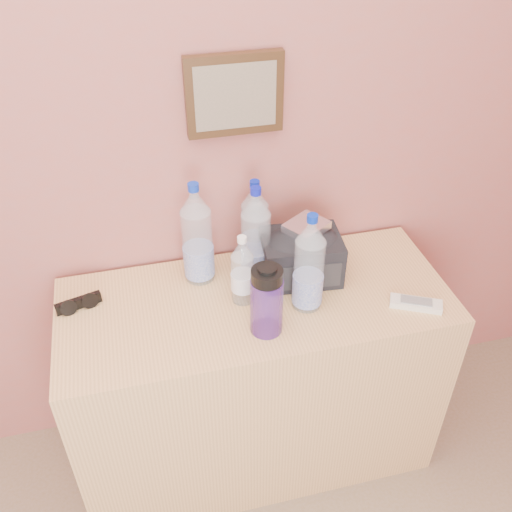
{
  "coord_description": "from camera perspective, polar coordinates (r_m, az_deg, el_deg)",
  "views": [
    {
      "loc": [
        0.11,
        0.36,
        2.06
      ],
      "look_at": [
        0.45,
        1.71,
        0.99
      ],
      "focal_mm": 40.0,
      "sensor_mm": 36.0,
      "label": 1
    }
  ],
  "objects": [
    {
      "name": "picture_frame",
      "position": [
        1.78,
        -2.15,
        15.79
      ],
      "size": [
        0.3,
        0.03,
        0.25
      ],
      "primitive_type": null,
      "color": "#382311",
      "rests_on": "room_shell"
    },
    {
      "name": "dresser",
      "position": [
        2.17,
        -0.01,
        -12.3
      ],
      "size": [
        1.29,
        0.54,
        0.81
      ],
      "primitive_type": "cube",
      "color": "tan",
      "rests_on": "ground"
    },
    {
      "name": "pet_large_a",
      "position": [
        1.88,
        -5.9,
        1.78
      ],
      "size": [
        0.1,
        0.1,
        0.37
      ],
      "rotation": [
        0.0,
        0.0,
        0.09
      ],
      "color": "#ACC8D2",
      "rests_on": "dresser"
    },
    {
      "name": "pet_large_b",
      "position": [
        1.94,
        -0.13,
        2.72
      ],
      "size": [
        0.09,
        0.09,
        0.33
      ],
      "rotation": [
        0.0,
        0.0,
        0.03
      ],
      "color": "silver",
      "rests_on": "dresser"
    },
    {
      "name": "pet_large_c",
      "position": [
        1.87,
        -0.03,
        1.6
      ],
      "size": [
        0.1,
        0.1,
        0.36
      ],
      "rotation": [
        0.0,
        0.0,
        0.05
      ],
      "color": "silver",
      "rests_on": "dresser"
    },
    {
      "name": "pet_large_d",
      "position": [
        1.77,
        5.32,
        -1.12
      ],
      "size": [
        0.09,
        0.09,
        0.35
      ],
      "rotation": [
        0.0,
        0.0,
        -0.35
      ],
      "color": "silver",
      "rests_on": "dresser"
    },
    {
      "name": "pet_small",
      "position": [
        1.81,
        -1.36,
        -1.71
      ],
      "size": [
        0.07,
        0.07,
        0.25
      ],
      "rotation": [
        0.0,
        0.0,
        0.41
      ],
      "color": "#AEC2D1",
      "rests_on": "dresser"
    },
    {
      "name": "nalgene_bottle",
      "position": [
        1.7,
        1.07,
        -4.42
      ],
      "size": [
        0.1,
        0.1,
        0.24
      ],
      "rotation": [
        0.0,
        0.0,
        0.2
      ],
      "color": "#50258E",
      "rests_on": "dresser"
    },
    {
      "name": "sunglasses",
      "position": [
        1.92,
        -17.33,
        -4.51
      ],
      "size": [
        0.16,
        0.09,
        0.04
      ],
      "primitive_type": null,
      "rotation": [
        0.0,
        0.0,
        0.26
      ],
      "color": "black",
      "rests_on": "dresser"
    },
    {
      "name": "ac_remote",
      "position": [
        1.91,
        15.69,
        -4.62
      ],
      "size": [
        0.17,
        0.12,
        0.02
      ],
      "primitive_type": "cube",
      "rotation": [
        0.0,
        0.0,
        -0.46
      ],
      "color": "white",
      "rests_on": "dresser"
    },
    {
      "name": "toiletry_bag",
      "position": [
        1.92,
        4.52,
        0.14
      ],
      "size": [
        0.28,
        0.21,
        0.18
      ],
      "primitive_type": null,
      "rotation": [
        0.0,
        0.0,
        -0.1
      ],
      "color": "black",
      "rests_on": "dresser"
    },
    {
      "name": "foil_packet",
      "position": [
        1.88,
        5.06,
        2.94
      ],
      "size": [
        0.17,
        0.16,
        0.03
      ],
      "primitive_type": "cube",
      "rotation": [
        0.0,
        0.0,
        0.57
      ],
      "color": "silver",
      "rests_on": "toiletry_bag"
    }
  ]
}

